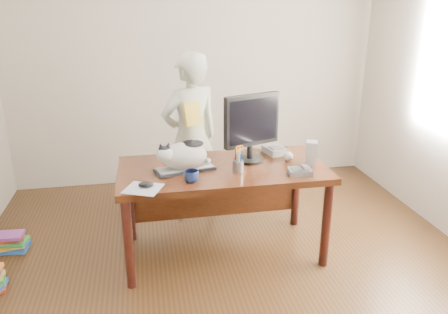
% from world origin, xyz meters
% --- Properties ---
extents(room, '(4.50, 4.50, 4.50)m').
position_xyz_m(room, '(0.00, 0.00, 1.35)').
color(room, black).
rests_on(room, ground).
extents(desk, '(1.60, 0.80, 0.75)m').
position_xyz_m(desk, '(0.00, 0.68, 0.60)').
color(desk, black).
rests_on(desk, ground).
extents(keyboard, '(0.47, 0.27, 0.03)m').
position_xyz_m(keyboard, '(-0.30, 0.58, 0.76)').
color(keyboard, black).
rests_on(keyboard, desk).
extents(cat, '(0.43, 0.29, 0.25)m').
position_xyz_m(cat, '(-0.31, 0.58, 0.88)').
color(cat, silver).
rests_on(cat, keyboard).
extents(monitor, '(0.47, 0.30, 0.54)m').
position_xyz_m(monitor, '(0.25, 0.69, 1.06)').
color(monitor, black).
rests_on(monitor, desk).
extents(pen_cup, '(0.11, 0.11, 0.21)m').
position_xyz_m(pen_cup, '(0.09, 0.48, 0.81)').
color(pen_cup, gray).
rests_on(pen_cup, desk).
extents(mousepad, '(0.30, 0.29, 0.01)m').
position_xyz_m(mousepad, '(-0.61, 0.29, 0.75)').
color(mousepad, silver).
rests_on(mousepad, desk).
extents(mouse, '(0.12, 0.11, 0.04)m').
position_xyz_m(mouse, '(-0.59, 0.31, 0.77)').
color(mouse, black).
rests_on(mouse, mousepad).
extents(coffee_mug, '(0.15, 0.15, 0.09)m').
position_xyz_m(coffee_mug, '(-0.27, 0.35, 0.79)').
color(coffee_mug, '#0D1637').
rests_on(coffee_mug, desk).
extents(phone, '(0.19, 0.15, 0.08)m').
position_xyz_m(phone, '(0.54, 0.34, 0.78)').
color(phone, slate).
rests_on(phone, desk).
extents(speaker, '(0.11, 0.12, 0.19)m').
position_xyz_m(speaker, '(0.69, 0.54, 0.84)').
color(speaker, '#979799').
rests_on(speaker, desk).
extents(baseball, '(0.08, 0.08, 0.08)m').
position_xyz_m(baseball, '(0.54, 0.64, 0.79)').
color(baseball, '#EEE4CE').
rests_on(baseball, desk).
extents(book_stack, '(0.24, 0.18, 0.08)m').
position_xyz_m(book_stack, '(-0.22, 0.90, 0.79)').
color(book_stack, '#4A1913').
rests_on(book_stack, desk).
extents(calculator, '(0.19, 0.22, 0.06)m').
position_xyz_m(calculator, '(0.49, 0.84, 0.78)').
color(calculator, slate).
rests_on(calculator, desk).
extents(person, '(0.67, 0.56, 1.56)m').
position_xyz_m(person, '(-0.17, 1.30, 0.78)').
color(person, white).
rests_on(person, ground).
extents(held_book, '(0.17, 0.14, 0.20)m').
position_xyz_m(held_book, '(-0.17, 1.13, 1.05)').
color(held_book, gold).
rests_on(held_book, person).
extents(book_pile_b, '(0.26, 0.20, 0.15)m').
position_xyz_m(book_pile_b, '(-1.72, 0.95, 0.07)').
color(book_pile_b, '#1B48A2').
rests_on(book_pile_b, ground).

